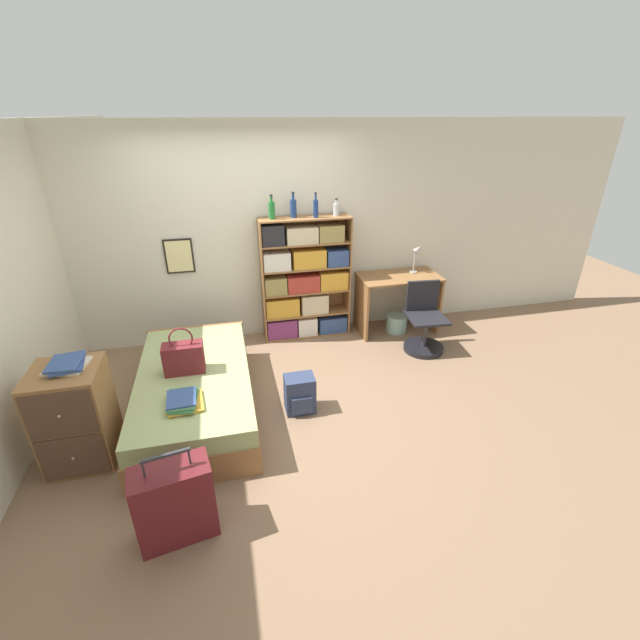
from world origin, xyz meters
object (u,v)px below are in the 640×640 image
object	(u,v)px
bottle_brown	(293,208)
desk	(398,294)
bookcase	(304,282)
bottle_clear	(316,208)
bottle_blue	(336,209)
magazine_pile_on_dresser	(67,364)
bottle_green	(272,210)
waste_bin	(396,323)
suitcase	(175,502)
dresser	(76,416)
book_stack_on_bed	(184,401)
bed	(196,390)
handbag	(184,357)
desk_chair	(424,329)
backpack	(300,394)
desk_lamp	(417,254)

from	to	relation	value
bottle_brown	desk	distance (m)	1.75
bookcase	bottle_clear	size ratio (longest dim) A/B	5.36
bottle_blue	magazine_pile_on_dresser	bearing A→B (deg)	-146.66
bottle_green	waste_bin	world-z (taller)	bottle_green
suitcase	bottle_green	distance (m)	3.22
dresser	desk	xyz separation A→B (m)	(3.46, 1.64, 0.09)
book_stack_on_bed	bottle_green	distance (m)	2.41
bottle_clear	waste_bin	xyz separation A→B (m)	(1.06, -0.16, -1.54)
bottle_blue	desk	distance (m)	1.38
bottle_brown	bottle_blue	bearing A→B (deg)	-3.13
suitcase	bottle_green	size ratio (longest dim) A/B	2.61
desk	bookcase	bearing A→B (deg)	173.65
book_stack_on_bed	waste_bin	size ratio (longest dim) A/B	1.35
bed	handbag	world-z (taller)	handbag
handbag	bottle_green	size ratio (longest dim) A/B	1.67
bookcase	desk_chair	xyz separation A→B (m)	(1.35, -0.70, -0.48)
book_stack_on_bed	backpack	size ratio (longest dim) A/B	0.96
dresser	desk_lamp	xyz separation A→B (m)	(3.71, 1.72, 0.58)
bed	waste_bin	distance (m)	2.79
desk_lamp	backpack	world-z (taller)	desk_lamp
suitcase	bottle_green	bearing A→B (deg)	68.48
desk_chair	waste_bin	world-z (taller)	desk_chair
book_stack_on_bed	bottle_blue	world-z (taller)	bottle_blue
desk_lamp	backpack	distance (m)	2.51
bottle_blue	backpack	world-z (taller)	bottle_blue
dresser	desk_chair	world-z (taller)	dresser
bottle_green	bottle_blue	world-z (taller)	bottle_green
bottle_blue	desk	world-z (taller)	bottle_blue
bottle_clear	desk	world-z (taller)	bottle_clear
handbag	desk_chair	xyz separation A→B (m)	(2.75, 0.61, -0.33)
bookcase	backpack	world-z (taller)	bookcase
dresser	desk_lamp	size ratio (longest dim) A/B	2.28
dresser	desk_chair	xyz separation A→B (m)	(3.59, 1.07, -0.17)
book_stack_on_bed	bottle_brown	size ratio (longest dim) A/B	1.25
bookcase	bottle_green	world-z (taller)	bottle_green
desk_lamp	bookcase	bearing A→B (deg)	177.68
bottle_blue	backpack	bearing A→B (deg)	-116.13
magazine_pile_on_dresser	bottle_green	size ratio (longest dim) A/B	1.29
handbag	bottle_brown	bearing A→B (deg)	45.73
desk	bottle_clear	bearing A→B (deg)	174.73
magazine_pile_on_dresser	bottle_blue	xyz separation A→B (m)	(2.62, 1.72, 0.73)
book_stack_on_bed	desk_lamp	bearing A→B (deg)	31.83
magazine_pile_on_dresser	desk_chair	xyz separation A→B (m)	(3.56, 1.02, -0.63)
desk	desk_lamp	bearing A→B (deg)	17.11
dresser	bottle_blue	distance (m)	3.40
magazine_pile_on_dresser	bottle_green	bearing A→B (deg)	42.92
bottle_blue	desk_chair	xyz separation A→B (m)	(0.94, -0.70, -1.36)
suitcase	desk_lamp	world-z (taller)	desk_lamp
desk	desk_lamp	distance (m)	0.56
suitcase	bottle_blue	bearing A→B (deg)	55.97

